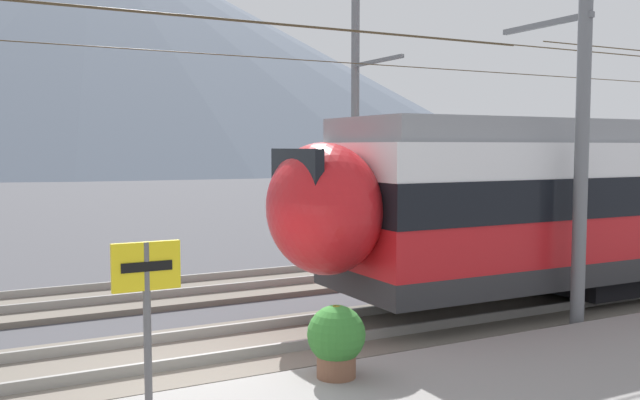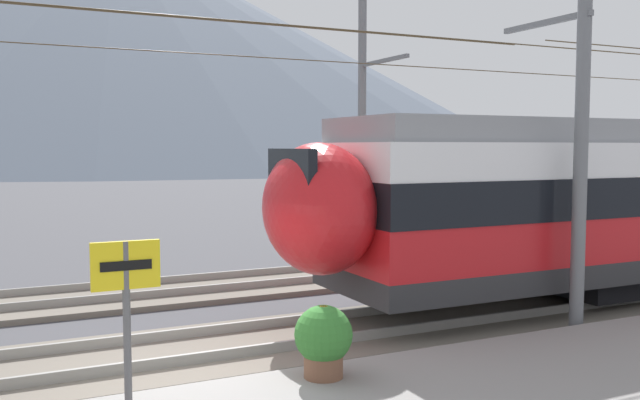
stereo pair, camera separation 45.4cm
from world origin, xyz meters
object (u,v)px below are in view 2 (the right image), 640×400
(catenary_mast_mid, at_px, (577,100))
(catenary_mast_far_side, at_px, (365,116))
(platform_sign, at_px, (126,293))
(potted_plant_platform_edge, at_px, (323,337))

(catenary_mast_mid, xyz_separation_m, catenary_mast_far_side, (0.66, 8.59, 0.08))
(catenary_mast_mid, bearing_deg, platform_sign, -168.41)
(catenary_mast_far_side, distance_m, platform_sign, 13.53)
(platform_sign, height_order, potted_plant_platform_edge, platform_sign)
(catenary_mast_mid, xyz_separation_m, platform_sign, (-7.90, -1.62, -2.31))
(catenary_mast_far_side, xyz_separation_m, potted_plant_platform_edge, (-5.94, -9.48, -3.36))
(catenary_mast_mid, relative_size, platform_sign, 18.94)
(catenary_mast_far_side, relative_size, potted_plant_platform_edge, 40.64)
(catenary_mast_mid, bearing_deg, catenary_mast_far_side, 85.58)
(catenary_mast_mid, height_order, catenary_mast_far_side, catenary_mast_far_side)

